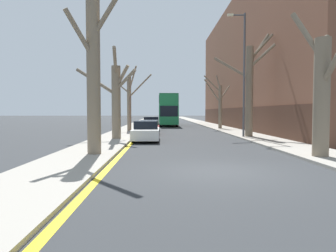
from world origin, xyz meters
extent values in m
plane|color=#2B2D30|center=(0.00, 0.00, 0.00)|extent=(300.00, 300.00, 0.00)
cube|color=gray|center=(-5.45, 50.00, 0.06)|extent=(2.89, 120.00, 0.12)
cube|color=gray|center=(5.45, 50.00, 0.06)|extent=(2.89, 120.00, 0.12)
cube|color=brown|center=(11.90, 27.37, 7.95)|extent=(10.00, 43.07, 15.90)
cube|color=#492D21|center=(6.88, 27.37, 1.25)|extent=(0.12, 42.21, 2.50)
cube|color=yellow|center=(-3.83, 50.00, 0.00)|extent=(0.24, 120.00, 0.01)
cylinder|color=#7A6B56|center=(-4.96, 3.64, 3.67)|extent=(0.61, 0.61, 7.34)
cylinder|color=#7A6B56|center=(-4.00, 3.28, 6.74)|extent=(2.17, 0.99, 2.85)
cylinder|color=#7A6B56|center=(-5.42, 3.13, 5.36)|extent=(1.19, 1.29, 1.96)
cylinder|color=#7A6B56|center=(-5.10, 11.39, 2.63)|extent=(0.63, 0.63, 5.27)
cylinder|color=#7A6B56|center=(-5.01, 10.39, 5.40)|extent=(0.42, 2.16, 1.72)
cylinder|color=#7A6B56|center=(-4.64, 11.09, 4.47)|extent=(1.19, 0.90, 1.63)
cylinder|color=#7A6B56|center=(-6.50, 11.49, 4.15)|extent=(2.93, 0.42, 1.97)
cylinder|color=#7A6B56|center=(-4.38, 10.88, 4.23)|extent=(1.67, 1.29, 1.44)
cylinder|color=#7A6B56|center=(-4.90, 12.46, 4.48)|extent=(0.64, 2.30, 1.88)
cylinder|color=#7A6B56|center=(-5.08, 19.98, 2.79)|extent=(0.41, 0.41, 5.58)
cylinder|color=#7A6B56|center=(-4.65, 19.05, 5.18)|extent=(1.04, 2.01, 2.31)
cylinder|color=#7A6B56|center=(-3.96, 19.18, 4.52)|extent=(2.41, 1.76, 2.17)
cylinder|color=#7A6B56|center=(-5.89, 20.28, 4.56)|extent=(1.75, 0.76, 1.42)
cylinder|color=#7A6B56|center=(4.91, 2.59, 2.57)|extent=(0.67, 0.67, 5.14)
cylinder|color=#7A6B56|center=(5.28, 3.12, 4.69)|extent=(1.05, 1.34, 1.67)
cylinder|color=#7A6B56|center=(4.93, 1.84, 3.90)|extent=(0.29, 1.69, 1.73)
cylinder|color=#7A6B56|center=(4.45, 3.05, 5.33)|extent=(1.21, 1.22, 2.27)
cylinder|color=#7A6B56|center=(4.95, 13.13, 3.53)|extent=(0.58, 0.58, 7.06)
cylinder|color=#7A6B56|center=(5.82, 13.13, 7.00)|extent=(1.89, 0.20, 2.09)
cylinder|color=#7A6B56|center=(5.21, 13.76, 5.44)|extent=(0.76, 1.46, 1.51)
cylinder|color=#7A6B56|center=(5.71, 13.23, 6.93)|extent=(1.71, 0.42, 2.34)
cylinder|color=#7A6B56|center=(5.71, 12.57, 6.22)|extent=(1.75, 1.36, 1.70)
cylinder|color=#7A6B56|center=(3.61, 13.31, 5.42)|extent=(2.81, 0.56, 1.76)
cylinder|color=#7A6B56|center=(4.93, 24.37, 2.53)|extent=(0.41, 0.41, 5.05)
cylinder|color=#7A6B56|center=(4.79, 24.83, 5.43)|extent=(0.45, 1.08, 1.79)
cylinder|color=#7A6B56|center=(4.05, 24.58, 4.42)|extent=(1.92, 0.58, 2.80)
cylinder|color=#7A6B56|center=(4.00, 24.46, 5.25)|extent=(1.97, 0.32, 1.96)
cylinder|color=#7A6B56|center=(5.62, 25.05, 4.32)|extent=(1.54, 1.52, 1.79)
cube|color=#1E7F47|center=(-0.87, 33.45, 1.62)|extent=(2.55, 10.06, 2.55)
cube|color=#1E7F47|center=(-0.87, 33.45, 3.61)|extent=(2.50, 9.86, 1.42)
cube|color=#1A6C3C|center=(-0.87, 33.45, 4.38)|extent=(2.50, 9.86, 0.12)
cube|color=black|center=(-0.87, 33.45, 2.12)|extent=(2.58, 8.85, 1.32)
cube|color=black|center=(-0.87, 33.45, 3.68)|extent=(2.58, 8.85, 1.08)
cube|color=black|center=(-0.87, 28.44, 2.12)|extent=(2.29, 0.06, 1.39)
cylinder|color=black|center=(-1.98, 30.43, 0.53)|extent=(0.30, 1.05, 1.05)
cylinder|color=black|center=(0.23, 30.43, 0.53)|extent=(0.30, 1.05, 1.05)
cylinder|color=black|center=(-1.98, 36.27, 0.53)|extent=(0.30, 1.05, 1.05)
cylinder|color=black|center=(0.23, 36.27, 0.53)|extent=(0.30, 1.05, 1.05)
cube|color=silver|center=(-2.95, 10.78, 0.52)|extent=(1.80, 4.33, 0.67)
cube|color=black|center=(-2.95, 11.04, 1.12)|extent=(1.59, 2.25, 0.54)
cylinder|color=black|center=(-3.75, 9.48, 0.31)|extent=(0.20, 0.63, 0.63)
cylinder|color=black|center=(-2.16, 9.48, 0.31)|extent=(0.20, 0.63, 0.63)
cylinder|color=black|center=(-3.75, 12.08, 0.31)|extent=(0.20, 0.63, 0.63)
cylinder|color=black|center=(-2.16, 12.08, 0.31)|extent=(0.20, 0.63, 0.63)
cube|color=maroon|center=(-2.95, 16.56, 0.48)|extent=(1.74, 4.11, 0.59)
cube|color=black|center=(-2.95, 16.80, 1.03)|extent=(1.53, 2.14, 0.52)
cylinder|color=black|center=(-3.71, 15.32, 0.30)|extent=(0.20, 0.61, 0.61)
cylinder|color=black|center=(-2.20, 15.32, 0.30)|extent=(0.20, 0.61, 0.61)
cylinder|color=black|center=(-3.71, 17.79, 0.30)|extent=(0.20, 0.61, 0.61)
cylinder|color=black|center=(-2.20, 17.79, 0.30)|extent=(0.20, 0.61, 0.61)
cube|color=black|center=(-2.95, 22.28, 0.51)|extent=(1.74, 4.17, 0.66)
cube|color=black|center=(-2.95, 22.53, 1.16)|extent=(1.53, 2.17, 0.65)
cylinder|color=black|center=(-3.71, 21.03, 0.31)|extent=(0.20, 0.63, 0.63)
cylinder|color=black|center=(-2.20, 21.03, 0.31)|extent=(0.20, 0.63, 0.63)
cylinder|color=black|center=(-3.71, 23.53, 0.31)|extent=(0.20, 0.63, 0.63)
cylinder|color=black|center=(-2.20, 23.53, 0.31)|extent=(0.20, 0.63, 0.63)
cylinder|color=#4C4F54|center=(4.44, 12.83, 4.74)|extent=(0.16, 0.16, 9.48)
cylinder|color=#4C4F54|center=(3.89, 12.83, 9.33)|extent=(1.10, 0.11, 0.11)
cube|color=beige|center=(3.34, 12.83, 9.33)|extent=(0.44, 0.20, 0.16)
camera|label=1|loc=(-1.94, -9.99, 2.02)|focal=32.00mm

